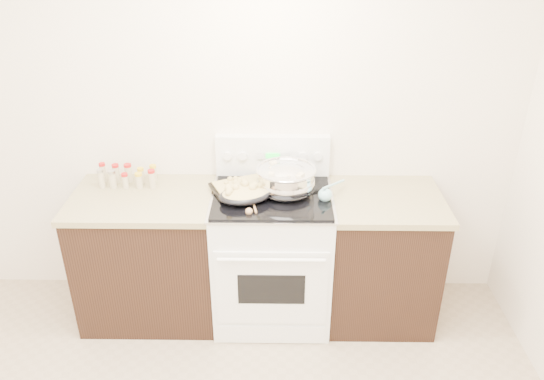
{
  "coord_description": "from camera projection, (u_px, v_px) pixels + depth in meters",
  "views": [
    {
      "loc": [
        0.39,
        -1.55,
        2.53
      ],
      "look_at": [
        0.35,
        1.37,
        1.0
      ],
      "focal_mm": 35.0,
      "sensor_mm": 36.0,
      "label": 1
    }
  ],
  "objects": [
    {
      "name": "counter_right",
      "position": [
        380.0,
        257.0,
        3.59
      ],
      "size": [
        0.73,
        0.67,
        0.92
      ],
      "color": "black",
      "rests_on": "ground"
    },
    {
      "name": "counter_left",
      "position": [
        150.0,
        255.0,
        3.61
      ],
      "size": [
        0.93,
        0.67,
        0.92
      ],
      "color": "black",
      "rests_on": "ground"
    },
    {
      "name": "baking_sheet",
      "position": [
        240.0,
        186.0,
        3.43
      ],
      "size": [
        0.43,
        0.37,
        0.06
      ],
      "color": "black",
      "rests_on": "kitchen_range"
    },
    {
      "name": "roasting_pan",
      "position": [
        245.0,
        194.0,
        3.27
      ],
      "size": [
        0.4,
        0.34,
        0.11
      ],
      "color": "black",
      "rests_on": "kitchen_range"
    },
    {
      "name": "wooden_spoon",
      "position": [
        251.0,
        208.0,
        3.18
      ],
      "size": [
        0.07,
        0.25,
        0.04
      ],
      "color": "tan",
      "rests_on": "kitchen_range"
    },
    {
      "name": "room_shell",
      "position": [
        161.0,
        193.0,
        1.76
      ],
      "size": [
        4.1,
        3.6,
        2.75
      ],
      "color": "white",
      "rests_on": "ground"
    },
    {
      "name": "spice_jars",
      "position": [
        127.0,
        176.0,
        3.51
      ],
      "size": [
        0.39,
        0.14,
        0.13
      ],
      "color": "#BFB28C",
      "rests_on": "counter_left"
    },
    {
      "name": "mixing_bowl",
      "position": [
        286.0,
        180.0,
        3.34
      ],
      "size": [
        0.45,
        0.45,
        0.22
      ],
      "color": "silver",
      "rests_on": "kitchen_range"
    },
    {
      "name": "kitchen_range",
      "position": [
        272.0,
        253.0,
        3.58
      ],
      "size": [
        0.78,
        0.73,
        1.22
      ],
      "color": "white",
      "rests_on": "ground"
    },
    {
      "name": "blue_ladle",
      "position": [
        326.0,
        194.0,
        3.29
      ],
      "size": [
        0.19,
        0.26,
        0.11
      ],
      "color": "#8DC9D3",
      "rests_on": "kitchen_range"
    }
  ]
}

